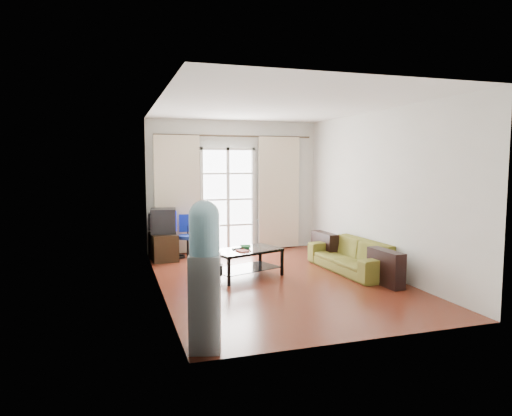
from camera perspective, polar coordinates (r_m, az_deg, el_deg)
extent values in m
plane|color=maroon|center=(7.29, 2.58, -8.91)|extent=(5.20, 5.20, 0.00)
plane|color=white|center=(7.10, 2.68, 12.67)|extent=(5.20, 5.20, 0.00)
cube|color=silver|center=(9.55, -2.75, 2.77)|extent=(3.60, 0.02, 2.70)
cube|color=silver|center=(4.72, 13.53, -0.38)|extent=(3.60, 0.02, 2.70)
cube|color=silver|center=(6.67, -12.07, 1.38)|extent=(0.02, 5.20, 2.70)
cube|color=silver|center=(7.87, 15.04, 1.95)|extent=(0.02, 5.20, 2.70)
cube|color=white|center=(9.49, -3.55, 1.08)|extent=(1.01, 0.02, 2.04)
cube|color=white|center=(9.47, -3.52, 1.07)|extent=(1.16, 0.06, 2.15)
cylinder|color=#4C3F2D|center=(9.45, -2.62, 8.98)|extent=(3.30, 0.04, 0.04)
cube|color=beige|center=(9.20, -9.80, 1.64)|extent=(0.90, 0.07, 2.35)
cube|color=beige|center=(9.73, 2.86, 1.93)|extent=(0.90, 0.07, 2.35)
cube|color=#9FA0A2|center=(9.79, 1.97, -3.16)|extent=(0.64, 0.12, 0.64)
imported|color=brown|center=(7.92, 11.87, -5.85)|extent=(1.92, 0.94, 0.54)
cube|color=silver|center=(7.35, -1.30, -5.23)|extent=(1.26, 0.98, 0.01)
cube|color=black|center=(7.41, -1.30, -7.56)|extent=(1.18, 0.90, 0.01)
cube|color=black|center=(6.87, -3.42, -7.91)|extent=(0.05, 0.05, 0.44)
cube|color=black|center=(7.50, 3.27, -6.75)|extent=(0.05, 0.05, 0.44)
cube|color=black|center=(7.34, -5.97, -7.05)|extent=(0.05, 0.05, 0.44)
cube|color=black|center=(7.93, 0.53, -6.05)|extent=(0.05, 0.05, 0.44)
imported|color=#338C3D|center=(7.41, -1.31, -4.91)|extent=(0.26, 0.26, 0.05)
imported|color=#A6141D|center=(7.13, -2.25, -5.44)|extent=(0.24, 0.27, 0.02)
cube|color=black|center=(7.36, -2.34, -5.09)|extent=(0.18, 0.09, 0.02)
cube|color=black|center=(8.84, -11.52, -4.76)|extent=(0.52, 0.72, 0.50)
cube|color=black|center=(8.83, -11.50, -1.59)|extent=(0.52, 0.56, 0.47)
cube|color=#0C19E5|center=(8.83, -9.95, -1.56)|extent=(0.06, 0.40, 0.34)
cube|color=black|center=(8.84, -12.82, -1.61)|extent=(0.18, 0.36, 0.30)
cylinder|color=black|center=(8.95, -8.51, -4.85)|extent=(0.05, 0.05, 0.42)
cylinder|color=navy|center=(8.92, -8.53, -3.59)|extent=(0.40, 0.40, 0.06)
cube|color=navy|center=(9.06, -8.56, -1.87)|extent=(0.33, 0.09, 0.35)
cube|color=silver|center=(4.56, -6.40, -11.69)|extent=(0.37, 0.37, 0.95)
cylinder|color=#94CEE5|center=(4.40, -6.49, -3.37)|extent=(0.29, 0.29, 0.38)
sphere|color=#94CEE5|center=(4.38, -6.52, -0.90)|extent=(0.29, 0.29, 0.29)
cube|color=black|center=(4.46, -4.49, -7.70)|extent=(0.07, 0.13, 0.10)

